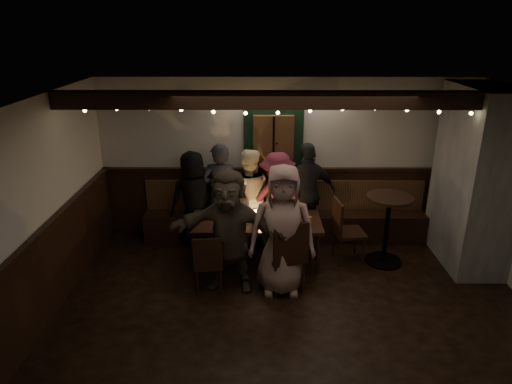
{
  "coord_description": "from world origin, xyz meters",
  "views": [
    {
      "loc": [
        -0.45,
        -4.66,
        3.4
      ],
      "look_at": [
        -0.47,
        1.6,
        1.05
      ],
      "focal_mm": 32.0,
      "sensor_mm": 36.0,
      "label": 1
    }
  ],
  "objects_px": {
    "person_e": "(307,194)",
    "person_d": "(277,199)",
    "chair_near_left": "(208,261)",
    "chair_end": "(343,227)",
    "person_a": "(194,198)",
    "person_b": "(221,194)",
    "person_g": "(282,230)",
    "person_c": "(248,197)",
    "person_f": "(229,230)",
    "dining_table": "(256,224)",
    "chair_near_right": "(288,252)",
    "high_top": "(388,221)"
  },
  "relations": [
    {
      "from": "person_e",
      "to": "person_d",
      "type": "bearing_deg",
      "value": -7.86
    },
    {
      "from": "chair_near_left",
      "to": "person_f",
      "type": "xyz_separation_m",
      "value": [
        0.27,
        0.14,
        0.37
      ]
    },
    {
      "from": "chair_near_right",
      "to": "dining_table",
      "type": "bearing_deg",
      "value": 118.2
    },
    {
      "from": "chair_near_left",
      "to": "person_b",
      "type": "xyz_separation_m",
      "value": [
        0.05,
        1.53,
        0.36
      ]
    },
    {
      "from": "chair_near_right",
      "to": "person_e",
      "type": "bearing_deg",
      "value": 75.29
    },
    {
      "from": "chair_near_left",
      "to": "person_f",
      "type": "distance_m",
      "value": 0.48
    },
    {
      "from": "chair_near_right",
      "to": "person_f",
      "type": "xyz_separation_m",
      "value": [
        -0.77,
        0.12,
        0.26
      ]
    },
    {
      "from": "person_e",
      "to": "person_c",
      "type": "bearing_deg",
      "value": -17.78
    },
    {
      "from": "chair_near_left",
      "to": "chair_end",
      "type": "distance_m",
      "value": 2.11
    },
    {
      "from": "person_c",
      "to": "person_e",
      "type": "bearing_deg",
      "value": 173.35
    },
    {
      "from": "person_b",
      "to": "person_d",
      "type": "height_order",
      "value": "person_b"
    },
    {
      "from": "person_c",
      "to": "person_f",
      "type": "bearing_deg",
      "value": 73.83
    },
    {
      "from": "chair_near_left",
      "to": "person_f",
      "type": "bearing_deg",
      "value": 27.47
    },
    {
      "from": "chair_end",
      "to": "person_b",
      "type": "relative_size",
      "value": 0.58
    },
    {
      "from": "chair_near_right",
      "to": "person_g",
      "type": "relative_size",
      "value": 0.59
    },
    {
      "from": "person_d",
      "to": "person_g",
      "type": "distance_m",
      "value": 1.38
    },
    {
      "from": "person_c",
      "to": "person_f",
      "type": "relative_size",
      "value": 0.93
    },
    {
      "from": "chair_near_left",
      "to": "chair_end",
      "type": "xyz_separation_m",
      "value": [
        1.92,
        0.88,
        0.08
      ]
    },
    {
      "from": "chair_end",
      "to": "person_g",
      "type": "height_order",
      "value": "person_g"
    },
    {
      "from": "chair_end",
      "to": "person_g",
      "type": "relative_size",
      "value": 0.55
    },
    {
      "from": "person_a",
      "to": "person_c",
      "type": "xyz_separation_m",
      "value": [
        0.86,
        0.03,
        0.02
      ]
    },
    {
      "from": "person_g",
      "to": "chair_end",
      "type": "bearing_deg",
      "value": 41.78
    },
    {
      "from": "person_b",
      "to": "person_c",
      "type": "relative_size",
      "value": 1.06
    },
    {
      "from": "person_b",
      "to": "person_e",
      "type": "relative_size",
      "value": 1.0
    },
    {
      "from": "person_d",
      "to": "person_g",
      "type": "bearing_deg",
      "value": 84.19
    },
    {
      "from": "high_top",
      "to": "person_f",
      "type": "bearing_deg",
      "value": -163.4
    },
    {
      "from": "person_a",
      "to": "person_b",
      "type": "relative_size",
      "value": 0.92
    },
    {
      "from": "high_top",
      "to": "person_e",
      "type": "xyz_separation_m",
      "value": [
        -1.11,
        0.7,
        0.16
      ]
    },
    {
      "from": "dining_table",
      "to": "person_d",
      "type": "height_order",
      "value": "person_d"
    },
    {
      "from": "person_b",
      "to": "person_c",
      "type": "height_order",
      "value": "person_b"
    },
    {
      "from": "person_c",
      "to": "person_a",
      "type": "bearing_deg",
      "value": -4.86
    },
    {
      "from": "dining_table",
      "to": "high_top",
      "type": "xyz_separation_m",
      "value": [
        1.92,
        0.01,
        0.05
      ]
    },
    {
      "from": "chair_end",
      "to": "dining_table",
      "type": "bearing_deg",
      "value": -176.44
    },
    {
      "from": "chair_near_left",
      "to": "chair_end",
      "type": "height_order",
      "value": "chair_end"
    },
    {
      "from": "person_c",
      "to": "dining_table",
      "type": "bearing_deg",
      "value": 93.12
    },
    {
      "from": "dining_table",
      "to": "person_a",
      "type": "relative_size",
      "value": 1.24
    },
    {
      "from": "chair_near_left",
      "to": "chair_end",
      "type": "bearing_deg",
      "value": 24.75
    },
    {
      "from": "chair_near_right",
      "to": "person_g",
      "type": "xyz_separation_m",
      "value": [
        -0.08,
        0.04,
        0.3
      ]
    },
    {
      "from": "dining_table",
      "to": "person_d",
      "type": "relative_size",
      "value": 1.24
    },
    {
      "from": "dining_table",
      "to": "person_f",
      "type": "height_order",
      "value": "person_f"
    },
    {
      "from": "person_e",
      "to": "person_f",
      "type": "bearing_deg",
      "value": 31.72
    },
    {
      "from": "chair_near_left",
      "to": "person_c",
      "type": "height_order",
      "value": "person_c"
    },
    {
      "from": "chair_near_right",
      "to": "person_d",
      "type": "height_order",
      "value": "person_d"
    },
    {
      "from": "person_a",
      "to": "person_d",
      "type": "distance_m",
      "value": 1.32
    },
    {
      "from": "person_d",
      "to": "person_e",
      "type": "height_order",
      "value": "person_e"
    },
    {
      "from": "person_d",
      "to": "person_e",
      "type": "distance_m",
      "value": 0.5
    },
    {
      "from": "person_d",
      "to": "dining_table",
      "type": "bearing_deg",
      "value": 56.15
    },
    {
      "from": "person_g",
      "to": "person_a",
      "type": "bearing_deg",
      "value": 133.97
    },
    {
      "from": "chair_near_left",
      "to": "high_top",
      "type": "distance_m",
      "value": 2.68
    },
    {
      "from": "high_top",
      "to": "person_a",
      "type": "distance_m",
      "value": 2.99
    }
  ]
}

